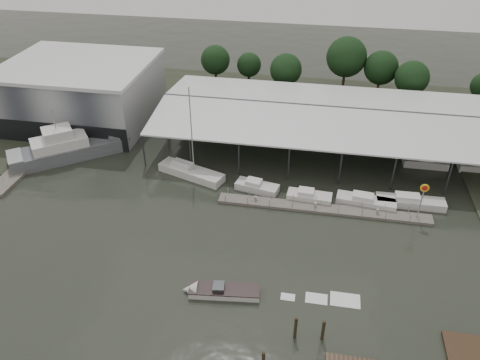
% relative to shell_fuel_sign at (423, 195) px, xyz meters
% --- Properties ---
extents(ground, '(200.00, 200.00, 0.00)m').
position_rel_shell_fuel_sign_xyz_m(ground, '(-27.00, -9.99, -3.93)').
color(ground, '#262A22').
rests_on(ground, ground).
extents(land_strip_far, '(140.00, 30.00, 0.30)m').
position_rel_shell_fuel_sign_xyz_m(land_strip_far, '(-27.00, 32.01, -3.83)').
color(land_strip_far, '#313729').
rests_on(land_strip_far, ground).
extents(land_strip_west, '(20.00, 40.00, 0.30)m').
position_rel_shell_fuel_sign_xyz_m(land_strip_west, '(-67.00, 20.01, -3.83)').
color(land_strip_west, '#313729').
rests_on(land_strip_west, ground).
extents(storage_warehouse, '(24.50, 20.50, 10.50)m').
position_rel_shell_fuel_sign_xyz_m(storage_warehouse, '(-55.00, 19.95, 1.36)').
color(storage_warehouse, '#999CA3').
rests_on(storage_warehouse, ground).
extents(covered_boat_shed, '(58.24, 24.00, 6.96)m').
position_rel_shell_fuel_sign_xyz_m(covered_boat_shed, '(-10.00, 18.01, 2.20)').
color(covered_boat_shed, silver).
rests_on(covered_boat_shed, ground).
extents(trawler_dock, '(3.00, 18.00, 0.50)m').
position_rel_shell_fuel_sign_xyz_m(trawler_dock, '(-57.00, 4.01, -3.68)').
color(trawler_dock, slate).
rests_on(trawler_dock, ground).
extents(floating_dock, '(28.00, 2.00, 1.40)m').
position_rel_shell_fuel_sign_xyz_m(floating_dock, '(-12.00, 0.01, -3.72)').
color(floating_dock, slate).
rests_on(floating_dock, ground).
extents(shell_fuel_sign, '(1.10, 0.18, 5.55)m').
position_rel_shell_fuel_sign_xyz_m(shell_fuel_sign, '(0.00, 0.00, 0.00)').
color(shell_fuel_sign, '#939698').
rests_on(shell_fuel_sign, ground).
extents(grey_trawler, '(17.10, 14.68, 8.84)m').
position_rel_shell_fuel_sign_xyz_m(grey_trawler, '(-51.53, 6.99, -2.35)').
color(grey_trawler, slate).
rests_on(grey_trawler, ground).
extents(white_sailboat, '(10.47, 5.88, 14.26)m').
position_rel_shell_fuel_sign_xyz_m(white_sailboat, '(-31.48, 5.01, -3.27)').
color(white_sailboat, silver).
rests_on(white_sailboat, ground).
extents(speedboat_underway, '(19.15, 4.12, 2.00)m').
position_rel_shell_fuel_sign_xyz_m(speedboat_underway, '(-22.47, -16.84, -3.53)').
color(speedboat_underway, silver).
rests_on(speedboat_underway, ground).
extents(moored_cruiser_0, '(6.34, 3.38, 1.70)m').
position_rel_shell_fuel_sign_xyz_m(moored_cruiser_0, '(-21.31, 3.02, -3.31)').
color(moored_cruiser_0, silver).
rests_on(moored_cruiser_0, ground).
extents(moored_cruiser_1, '(6.12, 2.57, 1.70)m').
position_rel_shell_fuel_sign_xyz_m(moored_cruiser_1, '(-13.96, 1.89, -3.31)').
color(moored_cruiser_1, silver).
rests_on(moored_cruiser_1, ground).
extents(moored_cruiser_2, '(8.03, 3.11, 1.70)m').
position_rel_shell_fuel_sign_xyz_m(moored_cruiser_2, '(-6.40, 2.17, -3.31)').
color(moored_cruiser_2, silver).
rests_on(moored_cruiser_2, ground).
extents(moored_cruiser_3, '(9.02, 2.37, 1.70)m').
position_rel_shell_fuel_sign_xyz_m(moored_cruiser_3, '(-0.55, 3.13, -3.31)').
color(moored_cruiser_3, silver).
rests_on(moored_cruiser_3, ground).
extents(horizon_tree_line, '(71.21, 11.87, 11.55)m').
position_rel_shell_fuel_sign_xyz_m(horizon_tree_line, '(-4.41, 37.82, 2.32)').
color(horizon_tree_line, black).
rests_on(horizon_tree_line, ground).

